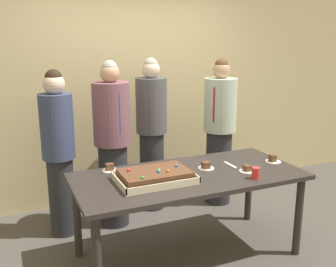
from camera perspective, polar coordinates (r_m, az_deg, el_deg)
ground_plane at (r=3.78m, az=2.93°, el=-17.42°), size 12.00×12.00×0.00m
interior_back_panel at (r=4.73m, az=-5.56°, el=8.26°), size 8.00×0.12×3.00m
party_table at (r=3.46m, az=3.08°, el=-7.34°), size 2.03×0.94×0.79m
sheet_cake at (r=3.25m, az=-1.97°, el=-6.31°), size 0.64×0.44×0.12m
plated_slice_near_left at (r=3.87m, az=15.23°, el=-3.80°), size 0.15×0.15×0.07m
plated_slice_near_right at (r=3.53m, az=-8.56°, el=-5.17°), size 0.15×0.15×0.07m
plated_slice_far_left at (r=3.57m, az=5.63°, el=-4.88°), size 0.15×0.15×0.07m
plated_slice_far_right at (r=3.55m, az=11.66°, el=-5.28°), size 0.15×0.15×0.06m
drink_cup_nearest at (r=3.39m, az=12.84°, el=-5.73°), size 0.07×0.07×0.10m
cake_server_utensil at (r=3.70m, az=9.18°, el=-4.61°), size 0.03×0.20×0.01m
person_serving_front at (r=4.40m, az=-2.45°, el=0.09°), size 0.35×0.35×1.76m
person_green_shirt_behind at (r=4.04m, az=-8.23°, el=-1.47°), size 0.38×0.38×1.76m
person_striped_tie_right at (r=4.60m, az=7.62°, el=0.36°), size 0.38×0.38×1.74m
person_far_right_suit at (r=3.95m, az=-15.87°, el=-2.53°), size 0.32×0.32×1.68m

